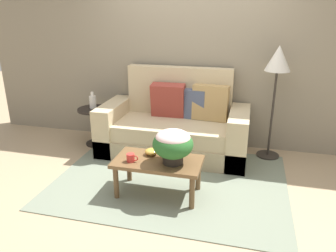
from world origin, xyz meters
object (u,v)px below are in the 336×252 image
at_px(coffee_mug, 131,158).
at_px(table_vase, 93,102).
at_px(coffee_table, 158,165).
at_px(side_table, 95,120).
at_px(potted_plant, 173,144).
at_px(floor_lamp, 277,68).
at_px(couch, 175,128).
at_px(snack_bowl, 151,152).

bearing_deg(coffee_mug, table_vase, 130.03).
relative_size(coffee_table, side_table, 1.67).
xyz_separation_m(side_table, potted_plant, (1.45, -1.14, 0.24)).
xyz_separation_m(side_table, floor_lamp, (2.47, 0.18, 0.83)).
bearing_deg(side_table, table_vase, 150.58).
height_order(couch, coffee_table, couch).
bearing_deg(potted_plant, coffee_table, 171.27).
distance_m(couch, potted_plant, 1.22).
distance_m(potted_plant, coffee_mug, 0.47).
bearing_deg(coffee_mug, side_table, 129.88).
bearing_deg(floor_lamp, side_table, -175.89).
height_order(couch, potted_plant, couch).
height_order(coffee_table, potted_plant, potted_plant).
distance_m(coffee_table, side_table, 1.70).
relative_size(floor_lamp, potted_plant, 3.58).
bearing_deg(side_table, potted_plant, -38.23).
distance_m(snack_bowl, table_vase, 1.57).
relative_size(coffee_table, floor_lamp, 0.62).
height_order(floor_lamp, snack_bowl, floor_lamp).
height_order(side_table, potted_plant, potted_plant).
distance_m(side_table, snack_bowl, 1.55).
relative_size(couch, coffee_mug, 15.73).
distance_m(side_table, potted_plant, 1.86).
bearing_deg(potted_plant, table_vase, 141.82).
bearing_deg(snack_bowl, floor_lamp, 42.49).
relative_size(potted_plant, table_vase, 1.71).
bearing_deg(table_vase, snack_bowl, -40.49).
relative_size(coffee_mug, snack_bowl, 0.87).
height_order(coffee_table, table_vase, table_vase).
bearing_deg(coffee_mug, coffee_table, 21.30).
bearing_deg(coffee_mug, couch, 81.37).
distance_m(couch, floor_lamp, 1.54).
xyz_separation_m(couch, floor_lamp, (1.26, 0.15, 0.86)).
bearing_deg(snack_bowl, couch, 88.36).
distance_m(potted_plant, table_vase, 1.86).
distance_m(floor_lamp, potted_plant, 1.77).
height_order(couch, side_table, couch).
bearing_deg(table_vase, potted_plant, -38.18).
xyz_separation_m(couch, coffee_table, (0.07, -1.14, -0.01)).
relative_size(coffee_table, coffee_mug, 7.34).
relative_size(side_table, snack_bowl, 3.83).
xyz_separation_m(couch, snack_bowl, (-0.03, -1.03, 0.09)).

